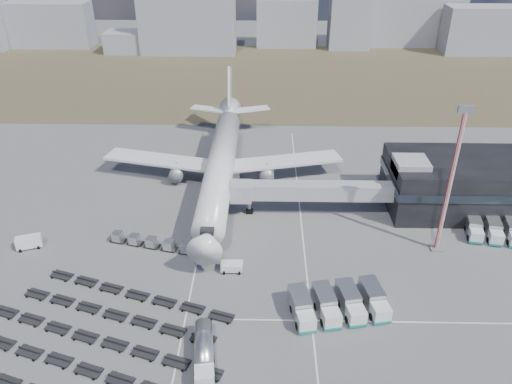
{
  "coord_description": "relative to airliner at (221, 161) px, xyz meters",
  "views": [
    {
      "loc": [
        9.22,
        -60.61,
        50.91
      ],
      "look_at": [
        7.46,
        21.76,
        4.0
      ],
      "focal_mm": 35.0,
      "sensor_mm": 36.0,
      "label": 1
    }
  ],
  "objects": [
    {
      "name": "terminal",
      "position": [
        47.77,
        -8.41,
        -0.04
      ],
      "size": [
        30.4,
        16.4,
        11.0
      ],
      "color": "black",
      "rests_on": "ground"
    },
    {
      "name": "baggage_dollies",
      "position": [
        -14.33,
        -47.42,
        -4.88
      ],
      "size": [
        40.56,
        35.05,
        0.82
      ],
      "rotation": [
        0.0,
        0.0,
        -0.31
      ],
      "color": "black",
      "rests_on": "ground"
    },
    {
      "name": "ground",
      "position": [
        0.0,
        -32.38,
        -5.29
      ],
      "size": [
        420.0,
        420.0,
        0.0
      ],
      "primitive_type": "plane",
      "color": "#565659",
      "rests_on": "ground"
    },
    {
      "name": "skyline",
      "position": [
        -9.34,
        117.87,
        5.35
      ],
      "size": [
        301.69,
        27.56,
        25.87
      ],
      "color": "gray",
      "rests_on": "ground"
    },
    {
      "name": "grass_strip",
      "position": [
        0.0,
        77.62,
        -5.29
      ],
      "size": [
        420.0,
        90.0,
        0.01
      ],
      "primitive_type": "cube",
      "color": "#4E452E",
      "rests_on": "ground"
    },
    {
      "name": "uld_row",
      "position": [
        -8.69,
        -23.67,
        -4.28
      ],
      "size": [
        18.5,
        6.08,
        1.7
      ],
      "rotation": [
        0.0,
        0.0,
        -0.24
      ],
      "color": "black",
      "rests_on": "ground"
    },
    {
      "name": "pushback_tug",
      "position": [
        4.0,
        -29.44,
        -4.52
      ],
      "size": [
        3.5,
        1.97,
        1.55
      ],
      "primitive_type": "cube",
      "rotation": [
        0.0,
        0.0,
        0.0
      ],
      "color": "silver",
      "rests_on": "ground"
    },
    {
      "name": "catering_truck",
      "position": [
        2.41,
        2.69,
        -3.82
      ],
      "size": [
        2.86,
        6.36,
        2.87
      ],
      "rotation": [
        0.0,
        0.0,
        0.05
      ],
      "color": "silver",
      "rests_on": "ground"
    },
    {
      "name": "service_trucks_near",
      "position": [
        19.87,
        -38.55,
        -3.68
      ],
      "size": [
        14.5,
        9.74,
        2.97
      ],
      "rotation": [
        0.0,
        0.0,
        0.19
      ],
      "color": "silver",
      "rests_on": "ground"
    },
    {
      "name": "airliner",
      "position": [
        0.0,
        0.0,
        0.0
      ],
      "size": [
        51.59,
        64.53,
        17.62
      ],
      "color": "silver",
      "rests_on": "ground"
    },
    {
      "name": "fuel_tanker",
      "position": [
        1.61,
        -48.09,
        -3.71
      ],
      "size": [
        3.71,
        10.0,
        3.16
      ],
      "rotation": [
        0.0,
        0.0,
        0.13
      ],
      "color": "silver",
      "rests_on": "ground"
    },
    {
      "name": "service_trucks_far",
      "position": [
        49.72,
        -18.76,
        -3.82
      ],
      "size": [
        9.95,
        8.21,
        2.7
      ],
      "rotation": [
        0.0,
        0.0,
        -0.18
      ],
      "color": "silver",
      "rests_on": "ground"
    },
    {
      "name": "floodlight_mast",
      "position": [
        38.68,
        -22.66,
        7.66
      ],
      "size": [
        2.42,
        1.99,
        25.83
      ],
      "rotation": [
        0.0,
        0.0,
        -0.06
      ],
      "color": "#AD1B22",
      "rests_on": "ground"
    },
    {
      "name": "jet_bridge",
      "position": [
        15.9,
        -11.95,
        -0.24
      ],
      "size": [
        30.3,
        3.8,
        7.05
      ],
      "color": "#939399",
      "rests_on": "ground"
    },
    {
      "name": "utility_van",
      "position": [
        -31.23,
        -23.86,
        -4.18
      ],
      "size": [
        4.54,
        3.21,
        2.23
      ],
      "primitive_type": "cube",
      "rotation": [
        0.0,
        0.0,
        0.36
      ],
      "color": "silver",
      "rests_on": "ground"
    },
    {
      "name": "lane_markings",
      "position": [
        9.77,
        -29.38,
        -5.29
      ],
      "size": [
        47.12,
        110.0,
        0.01
      ],
      "color": "silver",
      "rests_on": "ground"
    }
  ]
}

